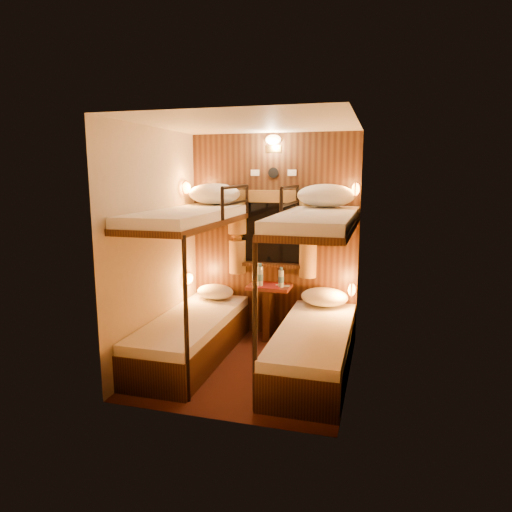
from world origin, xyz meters
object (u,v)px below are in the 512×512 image
(bunk_right, at_px, (314,317))
(bottle_left, at_px, (260,276))
(bunk_left, at_px, (192,307))
(bottle_right, at_px, (281,278))
(table, at_px, (269,305))

(bunk_right, bearing_deg, bottle_left, 135.99)
(bottle_left, bearing_deg, bunk_left, -127.38)
(bunk_left, xyz_separation_m, bottle_left, (0.55, 0.72, 0.21))
(bunk_left, xyz_separation_m, bottle_right, (0.80, 0.74, 0.19))
(bunk_right, bearing_deg, bunk_left, 180.00)
(bottle_right, bearing_deg, bottle_left, -175.66)
(bunk_left, distance_m, bottle_right, 1.10)
(bunk_left, relative_size, table, 2.90)
(bunk_left, bearing_deg, bunk_right, 0.00)
(bunk_left, height_order, bunk_right, same)
(bunk_right, height_order, bottle_left, bunk_right)
(bunk_left, distance_m, bottle_left, 0.93)
(bunk_right, relative_size, bottle_right, 8.17)
(bunk_left, height_order, bottle_right, bunk_left)
(bunk_left, relative_size, bunk_right, 1.00)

